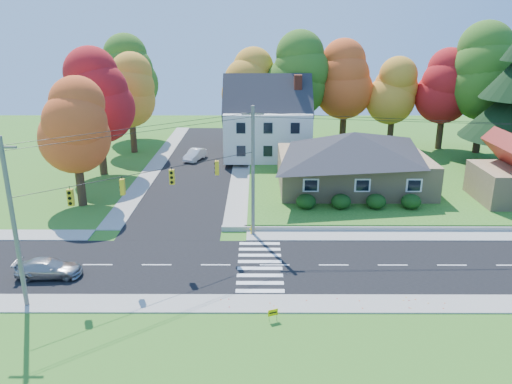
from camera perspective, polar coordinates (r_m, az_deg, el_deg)
ground at (r=34.13m, az=2.14°, el=-8.36°), size 120.00×120.00×0.00m
road_main at (r=34.13m, az=2.14°, el=-8.35°), size 90.00×8.00×0.02m
road_cross at (r=58.90m, az=-6.51°, el=3.17°), size 8.00×44.00×0.02m
sidewalk_north at (r=38.64m, az=1.90°, el=-4.97°), size 90.00×2.00×0.08m
sidewalk_south at (r=29.73m, az=2.46°, el=-12.63°), size 90.00×2.00×0.08m
lawn at (r=55.47m, az=14.97°, el=1.95°), size 30.00×30.00×0.50m
ranch_house at (r=48.88m, az=11.00°, el=3.73°), size 14.60×10.60×5.40m
colonial_house at (r=59.46m, az=1.34°, el=7.95°), size 10.40×8.40×9.60m
hedge_row at (r=43.57m, az=11.64°, el=-1.05°), size 10.70×1.70×1.27m
traffic_infrastructure at (r=33.43m, az=1.91°, el=0.60°), size 38.10×10.66×10.00m
tree_lot_0 at (r=64.85m, az=-0.58°, el=12.15°), size 6.72×6.72×12.51m
tree_lot_1 at (r=63.93m, az=4.93°, el=13.17°), size 7.84×7.84×14.60m
tree_lot_2 at (r=65.73m, az=10.19°, el=12.53°), size 7.28×7.28×13.56m
tree_lot_3 at (r=66.19m, az=15.49°, el=11.06°), size 6.16×6.16×11.47m
tree_lot_4 at (r=66.99m, az=20.81°, el=11.19°), size 6.72×6.72×12.51m
tree_lot_5 at (r=66.48m, az=24.90°, el=12.35°), size 8.40×8.40×15.64m
tree_west_0 at (r=46.05m, az=-20.10°, el=7.02°), size 6.16×6.16×11.47m
tree_west_1 at (r=55.52m, az=-17.78°, el=10.40°), size 7.28×7.28×13.56m
tree_west_2 at (r=64.87m, az=-14.24°, el=11.16°), size 6.72×6.72×12.51m
tree_west_3 at (r=72.95m, az=-14.36°, el=12.93°), size 7.84×7.84×14.60m
silver_sedan at (r=35.00m, az=-22.60°, el=-8.04°), size 4.21×1.88×1.20m
white_car at (r=60.67m, az=-6.99°, el=4.25°), size 2.58×4.25×1.32m
fire_hydrant at (r=38.80m, az=-0.42°, el=-4.33°), size 0.44×0.34×0.77m
yard_sign at (r=28.00m, az=1.96°, el=-13.63°), size 0.55×0.24×0.72m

